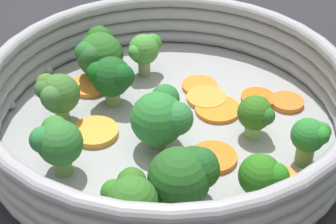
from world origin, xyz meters
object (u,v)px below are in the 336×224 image
object	(u,v)px
carrot_slice_8	(258,98)
broccoli_floret_7	(113,77)
carrot_slice_0	(200,86)
broccoli_floret_1	(98,53)
carrot_slice_5	(287,102)
mushroom_piece_0	(181,163)
carrot_slice_6	(206,98)
broccoli_floret_0	(162,117)
skillet	(168,131)
broccoli_floret_3	(264,176)
broccoli_floret_6	(56,94)
carrot_slice_7	(218,109)
broccoli_floret_4	(130,199)
broccoli_floret_2	(187,174)
carrot_slice_3	(95,132)
broccoli_floret_10	(57,142)
broccoli_floret_5	(257,114)
carrot_slice_2	(279,183)
carrot_slice_1	(213,157)
broccoli_floret_9	(145,50)
broccoli_floret_8	(311,137)
carrot_slice_4	(89,86)

from	to	relation	value
carrot_slice_8	broccoli_floret_7	world-z (taller)	broccoli_floret_7
carrot_slice_0	broccoli_floret_1	xyz separation A→B (m)	(0.04, -0.09, 0.03)
carrot_slice_5	mushroom_piece_0	distance (m)	0.14
carrot_slice_6	broccoli_floret_0	world-z (taller)	broccoli_floret_0
skillet	broccoli_floret_7	size ratio (longest dim) A/B	6.35
carrot_slice_5	carrot_slice_8	world-z (taller)	same
skillet	carrot_slice_0	distance (m)	0.07
skillet	broccoli_floret_3	size ratio (longest dim) A/B	7.63
broccoli_floret_6	carrot_slice_0	bearing A→B (deg)	146.29
carrot_slice_7	broccoli_floret_6	xyz separation A→B (m)	(0.09, -0.11, 0.03)
broccoli_floret_4	broccoli_floret_2	bearing A→B (deg)	152.84
carrot_slice_3	carrot_slice_8	size ratio (longest dim) A/B	1.26
broccoli_floret_10	broccoli_floret_6	bearing A→B (deg)	-137.21
carrot_slice_0	carrot_slice_6	bearing A→B (deg)	48.21
carrot_slice_6	carrot_slice_8	size ratio (longest dim) A/B	1.16
carrot_slice_5	broccoli_floret_5	size ratio (longest dim) A/B	0.80
carrot_slice_2	broccoli_floret_7	distance (m)	0.18
carrot_slice_1	carrot_slice_5	distance (m)	0.11
broccoli_floret_9	carrot_slice_1	bearing A→B (deg)	58.00
carrot_slice_5	broccoli_floret_1	world-z (taller)	broccoli_floret_1
carrot_slice_6	broccoli_floret_5	bearing A→B (deg)	68.86
carrot_slice_0	carrot_slice_8	size ratio (longest dim) A/B	1.07
skillet	broccoli_floret_8	bearing A→B (deg)	99.27
carrot_slice_4	broccoli_floret_3	xyz separation A→B (m)	(0.05, 0.21, 0.02)
broccoli_floret_10	broccoli_floret_5	bearing A→B (deg)	138.84
carrot_slice_0	broccoli_floret_1	bearing A→B (deg)	-66.38
carrot_slice_6	carrot_slice_7	world-z (taller)	same
broccoli_floret_1	broccoli_floret_4	distance (m)	0.20
carrot_slice_3	carrot_slice_7	bearing A→B (deg)	140.87
broccoli_floret_4	carrot_slice_2	bearing A→B (deg)	142.62
carrot_slice_4	broccoli_floret_7	bearing A→B (deg)	78.45
carrot_slice_4	broccoli_floret_5	size ratio (longest dim) A/B	0.96
carrot_slice_0	broccoli_floret_2	bearing A→B (deg)	26.73
carrot_slice_5	mushroom_piece_0	bearing A→B (deg)	-15.06
broccoli_floret_4	broccoli_floret_8	distance (m)	0.16
skillet	mushroom_piece_0	size ratio (longest dim) A/B	10.03
broccoli_floret_2	broccoli_floret_7	xyz separation A→B (m)	(-0.07, -0.12, 0.00)
broccoli_floret_3	broccoli_floret_8	bearing A→B (deg)	167.40
carrot_slice_8	broccoli_floret_7	xyz separation A→B (m)	(0.08, -0.11, 0.03)
carrot_slice_1	broccoli_floret_9	distance (m)	0.15
carrot_slice_6	broccoli_floret_0	xyz separation A→B (m)	(0.08, 0.00, 0.03)
carrot_slice_5	broccoli_floret_5	world-z (taller)	broccoli_floret_5
carrot_slice_2	carrot_slice_6	world-z (taller)	same
carrot_slice_0	broccoli_floret_10	size ratio (longest dim) A/B	0.71
carrot_slice_5	broccoli_floret_9	bearing A→B (deg)	-78.15
broccoli_floret_6	carrot_slice_8	bearing A→B (deg)	133.33
skillet	broccoli_floret_2	world-z (taller)	broccoli_floret_2
carrot_slice_7	broccoli_floret_8	xyz separation A→B (m)	(0.02, 0.10, 0.03)
carrot_slice_4	carrot_slice_7	xyz separation A→B (m)	(-0.04, 0.13, -0.00)
broccoli_floret_10	carrot_slice_7	bearing A→B (deg)	155.07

